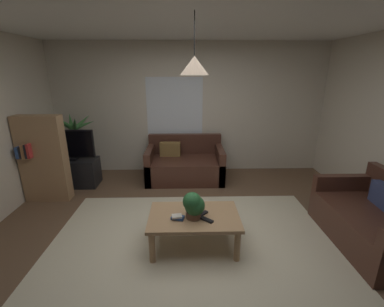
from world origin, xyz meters
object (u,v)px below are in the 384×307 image
at_px(couch_right_side, 375,224).
at_px(remote_on_table_0, 207,220).
at_px(book_on_table_0, 178,218).
at_px(pendant_lamp, 194,65).
at_px(coffee_table, 194,220).
at_px(tv, 68,145).
at_px(book_on_table_1, 177,216).
at_px(remote_on_table_1, 202,214).
at_px(potted_plant_on_table, 194,205).
at_px(bookshelf_corner, 43,159).
at_px(potted_palm_corner, 76,149).
at_px(couch_under_window, 185,165).
at_px(tv_stand, 73,172).

xyz_separation_m(couch_right_side, remote_on_table_0, (-2.06, -0.11, 0.16)).
distance_m(book_on_table_0, pendant_lamp, 1.67).
xyz_separation_m(coffee_table, pendant_lamp, (-0.00, 0.00, 1.74)).
bearing_deg(tv, book_on_table_1, -43.59).
relative_size(remote_on_table_1, potted_plant_on_table, 0.49).
bearing_deg(remote_on_table_1, bookshelf_corner, 17.89).
bearing_deg(potted_plant_on_table, potted_palm_corner, 134.20).
relative_size(couch_under_window, couch_right_side, 1.03).
relative_size(potted_plant_on_table, potted_palm_corner, 0.25).
bearing_deg(pendant_lamp, book_on_table_1, -157.92).
xyz_separation_m(potted_palm_corner, bookshelf_corner, (-0.13, -0.96, 0.12)).
distance_m(book_on_table_0, tv_stand, 2.75).
relative_size(book_on_table_1, tv_stand, 0.13).
distance_m(couch_under_window, remote_on_table_1, 2.09).
bearing_deg(couch_under_window, potted_plant_on_table, -87.16).
bearing_deg(potted_palm_corner, tv, -82.18).
relative_size(couch_right_side, bookshelf_corner, 1.02).
height_order(couch_right_side, bookshelf_corner, bookshelf_corner).
relative_size(couch_under_window, book_on_table_1, 12.75).
relative_size(book_on_table_1, tv, 0.13).
distance_m(coffee_table, tv, 2.86).
relative_size(coffee_table, potted_palm_corner, 0.81).
bearing_deg(tv_stand, remote_on_table_1, -38.62).
relative_size(couch_right_side, remote_on_table_0, 8.90).
xyz_separation_m(book_on_table_0, tv_stand, (-1.99, 1.89, -0.18)).
relative_size(potted_palm_corner, pendant_lamp, 2.28).
bearing_deg(tv_stand, pendant_lamp, -39.95).
relative_size(coffee_table, tv, 1.18).
bearing_deg(potted_palm_corner, remote_on_table_0, -44.64).
bearing_deg(book_on_table_1, remote_on_table_1, 16.31).
distance_m(couch_right_side, tv_stand, 4.75).
bearing_deg(couch_right_side, potted_plant_on_table, -88.70).
relative_size(potted_plant_on_table, tv, 0.36).
relative_size(potted_palm_corner, bookshelf_corner, 0.94).
xyz_separation_m(couch_under_window, potted_plant_on_table, (0.11, -2.14, 0.32)).
bearing_deg(remote_on_table_1, book_on_table_1, 61.38).
relative_size(couch_right_side, pendant_lamp, 2.46).
bearing_deg(tv, couch_right_side, -22.52).
distance_m(book_on_table_1, remote_on_table_1, 0.31).
bearing_deg(remote_on_table_1, couch_under_window, -39.10).
distance_m(couch_right_side, book_on_table_0, 2.40).
bearing_deg(remote_on_table_0, book_on_table_0, 121.97).
distance_m(book_on_table_0, remote_on_table_0, 0.33).
relative_size(coffee_table, remote_on_table_0, 6.65).
distance_m(potted_plant_on_table, potted_palm_corner, 3.19).
bearing_deg(tv_stand, coffee_table, -39.95).
bearing_deg(remote_on_table_0, potted_palm_corner, 86.08).
relative_size(coffee_table, remote_on_table_1, 6.65).
height_order(book_on_table_1, remote_on_table_0, book_on_table_1).
xyz_separation_m(book_on_table_0, book_on_table_1, (-0.01, -0.01, 0.02)).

